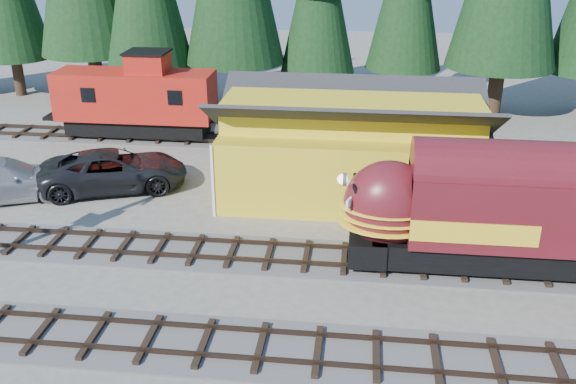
# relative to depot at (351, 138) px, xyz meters

# --- Properties ---
(ground) EXTENTS (120.00, 120.00, 0.00)m
(ground) POSITION_rel_depot_xyz_m (0.00, -10.50, -2.96)
(ground) COLOR #6B665B
(ground) RESTS_ON ground
(track_spur) EXTENTS (32.00, 3.20, 0.33)m
(track_spur) POSITION_rel_depot_xyz_m (-10.00, 7.50, -2.90)
(track_spur) COLOR #4C4947
(track_spur) RESTS_ON ground
(depot) EXTENTS (12.80, 7.00, 5.30)m
(depot) POSITION_rel_depot_xyz_m (0.00, 0.00, 0.00)
(depot) COLOR gold
(depot) RESTS_ON ground
(locomotive) EXTENTS (14.43, 2.87, 3.92)m
(locomotive) POSITION_rel_depot_xyz_m (6.69, -6.50, -0.64)
(locomotive) COLOR black
(locomotive) RESTS_ON ground
(caboose) EXTENTS (9.46, 2.74, 4.92)m
(caboose) POSITION_rel_depot_xyz_m (-13.02, 7.50, -0.50)
(caboose) COLOR black
(caboose) RESTS_ON ground
(pickup_truck_a) EXTENTS (7.78, 5.45, 1.97)m
(pickup_truck_a) POSITION_rel_depot_xyz_m (-11.61, -0.43, -1.98)
(pickup_truck_a) COLOR black
(pickup_truck_a) RESTS_ON ground
(pickup_truck_b) EXTENTS (7.34, 5.28, 1.97)m
(pickup_truck_b) POSITION_rel_depot_xyz_m (-16.50, -2.26, -1.98)
(pickup_truck_b) COLOR #999BA0
(pickup_truck_b) RESTS_ON ground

